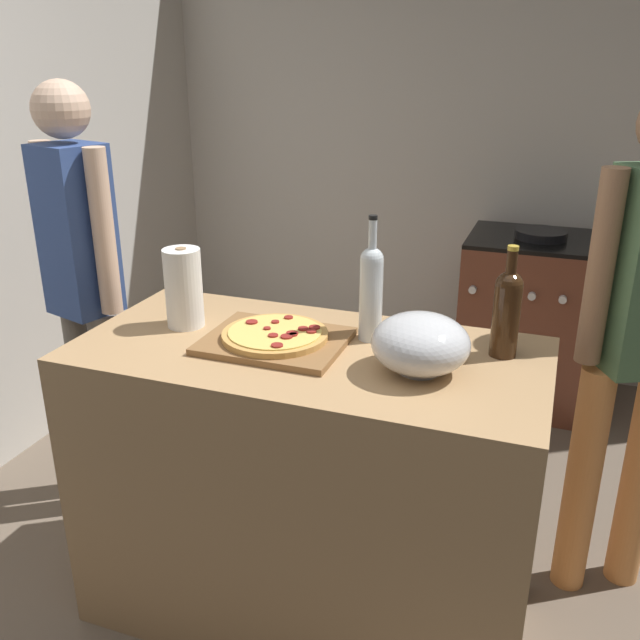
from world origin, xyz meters
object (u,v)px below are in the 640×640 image
wine_bottle_clear (371,289)px  person_in_stripes (83,278)px  pizza (275,334)px  paper_towel_roll (184,288)px  mixing_bowl (421,344)px  stove (531,320)px  person_in_red (638,330)px  wine_bottle_dark (507,309)px

wine_bottle_clear → person_in_stripes: bearing=172.1°
pizza → paper_towel_roll: size_ratio=1.24×
mixing_bowl → stove: size_ratio=0.28×
person_in_stripes → person_in_red: bearing=4.8°
wine_bottle_dark → paper_towel_roll: bearing=-173.7°
paper_towel_roll → stove: size_ratio=0.27×
person_in_stripes → person_in_red: person_in_stripes is taller
wine_bottle_dark → pizza: bearing=-166.7°
wine_bottle_dark → person_in_stripes: 1.53m
mixing_bowl → stove: mixing_bowl is taller
wine_bottle_dark → stove: bearing=89.4°
paper_towel_roll → person_in_stripes: person_in_stripes is taller
mixing_bowl → paper_towel_roll: bearing=173.8°
mixing_bowl → wine_bottle_dark: wine_bottle_dark is taller
wine_bottle_dark → person_in_stripes: bearing=174.6°
pizza → wine_bottle_dark: bearing=13.3°
pizza → mixing_bowl: bearing=-5.1°
pizza → wine_bottle_dark: size_ratio=0.98×
mixing_bowl → person_in_stripes: (-1.33, 0.33, -0.07)m
paper_towel_roll → wine_bottle_clear: (0.56, 0.09, 0.03)m
pizza → wine_bottle_dark: (0.62, 0.15, 0.10)m
person_in_red → paper_towel_roll: bearing=-162.7°
pizza → person_in_stripes: (-0.90, 0.29, -0.02)m
mixing_bowl → pizza: bearing=174.9°
mixing_bowl → stove: (0.21, 1.80, -0.57)m
wine_bottle_dark → wine_bottle_clear: wine_bottle_clear is taller
wine_bottle_clear → stove: size_ratio=0.40×
paper_towel_roll → stove: bearing=60.8°
paper_towel_roll → person_in_red: size_ratio=0.15×
stove → person_in_red: person_in_red is taller
person_in_stripes → person_in_red: (1.89, 0.16, -0.00)m
person_in_stripes → wine_bottle_clear: bearing=-7.9°
wine_bottle_dark → person_in_red: 0.49m
wine_bottle_clear → person_in_red: size_ratio=0.23×
paper_towel_roll → stove: 2.06m
pizza → wine_bottle_clear: bearing=28.5°
mixing_bowl → person_in_stripes: size_ratio=0.16×
paper_towel_roll → wine_bottle_clear: 0.57m
wine_bottle_clear → wine_bottle_dark: bearing=2.2°
pizza → mixing_bowl: size_ratio=1.18×
pizza → paper_towel_roll: 0.33m
wine_bottle_dark → mixing_bowl: bearing=-136.4°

